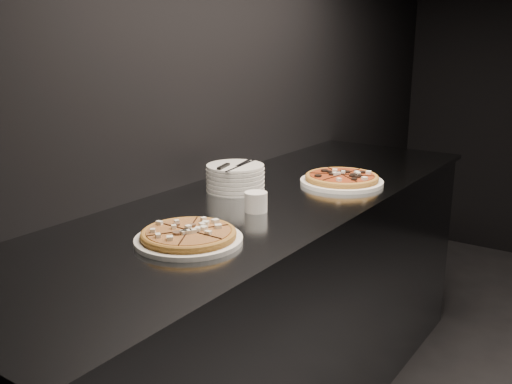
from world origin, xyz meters
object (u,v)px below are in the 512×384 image
Objects in this scene: plate_stack at (235,177)px; ramekin at (256,201)px; pizza_tomato at (342,179)px; pizza_mushroom at (189,236)px; cutlery at (234,165)px; counter at (266,310)px.

plate_stack reaches higher than ramekin.
pizza_tomato is 1.74× the size of plate_stack.
plate_stack is at bearing 113.53° from pizza_mushroom.
pizza_mushroom is 0.36m from ramekin.
ramekin is (-0.07, -0.51, 0.02)m from pizza_tomato.
ramekin reaches higher than pizza_mushroom.
pizza_tomato is at bearing 35.73° from cutlery.
counter is 0.61m from pizza_tomato.
pizza_mushroom is at bearing -66.47° from plate_stack.
plate_stack is 0.29m from ramekin.
plate_stack is (-0.16, 0.02, 0.51)m from counter.
plate_stack reaches higher than counter.
counter is 10.99× the size of plate_stack.
plate_stack is (-0.24, 0.54, 0.03)m from pizza_mushroom.
pizza_mushroom is at bearing -81.50° from counter.
pizza_tomato is 0.51m from ramekin.
pizza_tomato reaches higher than counter.
cutlery is (-0.29, -0.34, 0.08)m from pizza_tomato.
ramekin is (0.07, -0.16, 0.50)m from counter.
pizza_mushroom is 0.58m from cutlery.
pizza_mushroom is 0.59m from plate_stack.
pizza_mushroom is at bearing -88.19° from ramekin.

